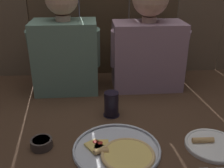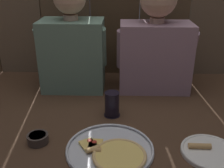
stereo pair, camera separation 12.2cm
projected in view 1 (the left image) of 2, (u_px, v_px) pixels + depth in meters
The scene contains 7 objects.
ground_plane at pixel (114, 129), 1.20m from camera, with size 3.20×3.20×0.00m, color #422B1C.
pizza_tray at pixel (120, 150), 1.05m from camera, with size 0.35×0.35×0.03m.
dinner_plate at pixel (212, 145), 1.08m from camera, with size 0.22×0.22×0.03m.
drinking_glass at pixel (111, 104), 1.29m from camera, with size 0.08×0.08×0.12m.
dipping_bowl at pixel (41, 143), 1.08m from camera, with size 0.09×0.09×0.04m.
diner_left at pixel (65, 44), 1.49m from camera, with size 0.39×0.23×0.62m.
diner_right at pixel (148, 40), 1.52m from camera, with size 0.44×0.22×0.63m.
Camera 1 is at (-0.09, -1.01, 0.68)m, focal length 42.70 mm.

